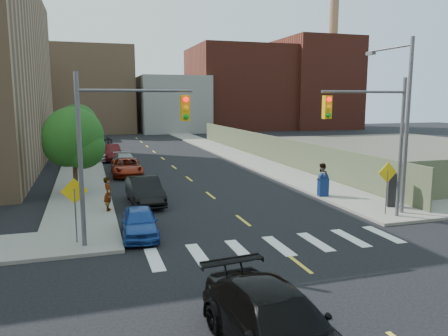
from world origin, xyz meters
TOP-DOWN VIEW (x-y plane):
  - ground at (0.00, 0.00)m, footprint 160.00×160.00m
  - sidewalk_nw at (-7.75, 41.50)m, footprint 3.50×73.00m
  - sidewalk_ne at (7.75, 41.50)m, footprint 3.50×73.00m
  - fence_north at (9.60, 28.00)m, footprint 0.12×44.00m
  - gravel_lot at (28.00, 30.00)m, footprint 36.00×42.00m
  - bg_bldg_midwest at (-6.00, 72.00)m, footprint 14.00×16.00m
  - bg_bldg_center at (8.00, 70.00)m, footprint 12.00×16.00m
  - bg_bldg_east at (22.00, 72.00)m, footprint 18.00×18.00m
  - bg_bldg_fareast at (38.00, 70.00)m, footprint 14.00×16.00m
  - smokestack at (42.00, 70.00)m, footprint 1.80×1.80m
  - signal_nw at (-5.98, 6.00)m, footprint 4.59×0.30m
  - signal_ne at (5.98, 6.00)m, footprint 4.59×0.30m
  - streetlight_ne at (8.20, 6.90)m, footprint 0.25×3.70m
  - warn_sign_nw at (-7.80, 6.50)m, footprint 1.06×0.06m
  - warn_sign_ne at (7.20, 6.50)m, footprint 1.06×0.06m
  - warn_sign_midwest at (-7.80, 20.00)m, footprint 1.06×0.06m
  - tree_west_near at (-8.00, 16.05)m, footprint 3.66×3.64m
  - tree_west_far at (-8.00, 31.05)m, footprint 3.66×3.64m
  - parked_car_blue at (-5.19, 7.00)m, footprint 1.78×3.89m
  - parked_car_black at (-4.20, 13.00)m, footprint 1.87×4.79m
  - parked_car_red at (-4.36, 22.87)m, footprint 2.34×4.95m
  - parked_car_silver at (-4.20, 26.52)m, footprint 2.02×4.57m
  - parked_car_white at (-5.50, 32.16)m, footprint 1.93×4.47m
  - parked_car_maroon at (-5.09, 32.21)m, footprint 2.12×4.86m
  - parked_car_grey at (-5.50, 43.75)m, footprint 2.72×5.08m
  - black_sedan at (-3.20, -3.11)m, footprint 2.74×5.61m
  - mailbox at (6.30, 11.19)m, footprint 0.63×0.51m
  - payphone at (8.56, 7.74)m, footprint 0.69×0.64m
  - pedestrian_west at (-6.30, 11.47)m, footprint 0.51×0.70m
  - pedestrian_east at (6.30, 11.39)m, footprint 1.18×1.07m

SIDE VIEW (x-z plane):
  - ground at x=0.00m, z-range 0.00..0.00m
  - gravel_lot at x=28.00m, z-range 0.00..0.06m
  - sidewalk_nw at x=-7.75m, z-range 0.00..0.15m
  - sidewalk_ne at x=7.75m, z-range 0.00..0.15m
  - parked_car_blue at x=-5.19m, z-range 0.00..1.29m
  - parked_car_silver at x=-4.20m, z-range 0.00..1.30m
  - parked_car_grey at x=-5.50m, z-range 0.00..1.36m
  - parked_car_red at x=-4.36m, z-range 0.00..1.37m
  - parked_car_white at x=-5.50m, z-range 0.00..1.50m
  - parked_car_maroon at x=-5.09m, z-range 0.00..1.55m
  - parked_car_black at x=-4.20m, z-range 0.00..1.55m
  - black_sedan at x=-3.20m, z-range 0.00..1.57m
  - mailbox at x=6.30m, z-range 0.13..1.55m
  - pedestrian_west at x=-6.30m, z-range 0.15..1.93m
  - payphone at x=8.56m, z-range 0.15..2.00m
  - pedestrian_east at x=6.30m, z-range 0.15..2.12m
  - fence_north at x=9.60m, z-range 0.00..2.50m
  - warn_sign_nw at x=-7.80m, z-range 0.58..3.41m
  - warn_sign_ne at x=7.20m, z-range 0.58..3.41m
  - warn_sign_midwest at x=-7.80m, z-range 0.58..3.41m
  - tree_west_near at x=-8.00m, z-range 0.72..6.24m
  - tree_west_far at x=-8.00m, z-range 0.72..6.24m
  - signal_nw at x=-5.98m, z-range 1.03..8.03m
  - signal_ne at x=5.98m, z-range 1.03..8.03m
  - bg_bldg_center at x=8.00m, z-range 0.00..10.00m
  - streetlight_ne at x=8.20m, z-range 0.72..9.72m
  - bg_bldg_midwest at x=-6.00m, z-range 0.00..15.00m
  - bg_bldg_east at x=22.00m, z-range 0.00..16.00m
  - bg_bldg_fareast at x=38.00m, z-range 0.00..18.00m
  - smokestack at x=42.00m, z-range 0.00..28.00m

